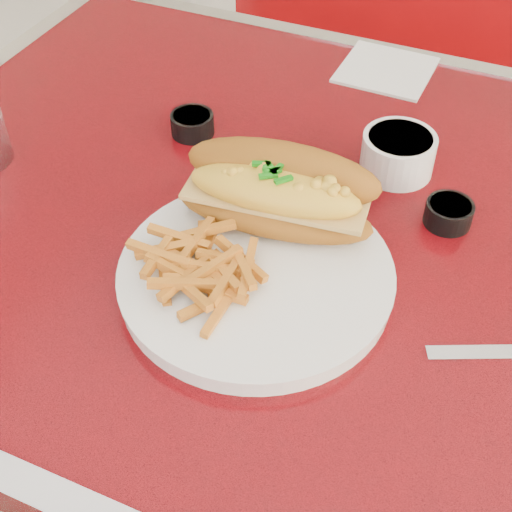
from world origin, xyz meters
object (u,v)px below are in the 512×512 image
at_px(booth_bench_far, 444,166).
at_px(sauce_cup_right, 449,213).
at_px(gravy_ramekin, 398,153).
at_px(sauce_cup_left, 192,123).
at_px(diner_table, 347,322).
at_px(mac_hoagie, 278,191).
at_px(fork, 323,254).
at_px(dinner_plate, 256,276).

distance_m(booth_bench_far, sauce_cup_right, 0.92).
distance_m(booth_bench_far, gravy_ramekin, 0.86).
bearing_deg(sauce_cup_left, diner_table, -19.10).
relative_size(mac_hoagie, sauce_cup_right, 3.20).
height_order(booth_bench_far, sauce_cup_right, booth_bench_far).
distance_m(fork, gravy_ramekin, 0.19).
distance_m(mac_hoagie, gravy_ramekin, 0.19).
bearing_deg(sauce_cup_left, gravy_ramekin, 6.31).
bearing_deg(gravy_ramekin, mac_hoagie, -118.96).
height_order(sauce_cup_left, sauce_cup_right, sauce_cup_left).
xyz_separation_m(dinner_plate, gravy_ramekin, (0.08, 0.24, 0.01)).
xyz_separation_m(booth_bench_far, dinner_plate, (-0.07, -0.93, 0.49)).
height_order(diner_table, gravy_ramekin, gravy_ramekin).
xyz_separation_m(diner_table, sauce_cup_left, (-0.25, 0.09, 0.18)).
bearing_deg(diner_table, sauce_cup_right, 28.66).
distance_m(diner_table, fork, 0.20).
xyz_separation_m(fork, sauce_cup_right, (0.10, 0.12, -0.01)).
height_order(booth_bench_far, sauce_cup_left, booth_bench_far).
distance_m(mac_hoagie, sauce_cup_right, 0.20).
xyz_separation_m(booth_bench_far, gravy_ramekin, (0.01, -0.69, 0.51)).
xyz_separation_m(mac_hoagie, gravy_ramekin, (0.09, 0.16, -0.03)).
relative_size(diner_table, sauce_cup_left, 19.96).
bearing_deg(sauce_cup_left, sauce_cup_right, -6.80).
height_order(diner_table, booth_bench_far, booth_bench_far).
xyz_separation_m(dinner_plate, mac_hoagie, (-0.01, 0.08, 0.05)).
height_order(fork, gravy_ramekin, gravy_ramekin).
bearing_deg(fork, booth_bench_far, -23.33).
relative_size(booth_bench_far, fork, 8.65).
xyz_separation_m(diner_table, dinner_plate, (-0.07, -0.12, 0.17)).
bearing_deg(dinner_plate, fork, 42.27).
relative_size(diner_table, booth_bench_far, 1.03).
height_order(diner_table, sauce_cup_left, sauce_cup_left).
bearing_deg(dinner_plate, gravy_ramekin, 71.77).
distance_m(diner_table, booth_bench_far, 0.87).
bearing_deg(mac_hoagie, diner_table, 22.64).
relative_size(diner_table, fork, 8.87).
relative_size(fork, sauce_cup_left, 2.25).
xyz_separation_m(diner_table, mac_hoagie, (-0.08, -0.05, 0.22)).
bearing_deg(diner_table, gravy_ramekin, 86.22).
bearing_deg(sauce_cup_left, dinner_plate, -49.46).
distance_m(diner_table, mac_hoagie, 0.24).
distance_m(fork, sauce_cup_left, 0.29).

